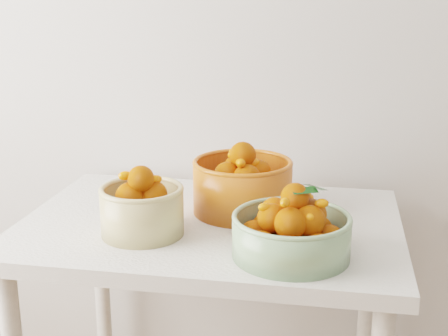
{
  "coord_description": "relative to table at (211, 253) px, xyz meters",
  "views": [
    {
      "loc": [
        -0.09,
        0.07,
        1.34
      ],
      "look_at": [
        -0.35,
        1.52,
        0.92
      ],
      "focal_mm": 50.0,
      "sensor_mm": 36.0,
      "label": 1
    }
  ],
  "objects": [
    {
      "name": "bowl_orange",
      "position": [
        0.07,
        0.08,
        0.17
      ],
      "size": [
        0.29,
        0.29,
        0.2
      ],
      "rotation": [
        0.0,
        0.0,
        -0.07
      ],
      "color": "#D25319",
      "rests_on": "table"
    },
    {
      "name": "bowl_cream",
      "position": [
        -0.15,
        -0.13,
        0.16
      ],
      "size": [
        0.27,
        0.27,
        0.18
      ],
      "rotation": [
        0.0,
        0.0,
        -0.39
      ],
      "color": "tan",
      "rests_on": "table"
    },
    {
      "name": "bowl_green",
      "position": [
        0.23,
        -0.19,
        0.16
      ],
      "size": [
        0.34,
        0.34,
        0.18
      ],
      "rotation": [
        0.0,
        0.0,
        0.3
      ],
      "color": "#83A67A",
      "rests_on": "table"
    },
    {
      "name": "table",
      "position": [
        0.0,
        0.0,
        0.0
      ],
      "size": [
        1.0,
        0.7,
        0.75
      ],
      "color": "silver",
      "rests_on": "ground"
    }
  ]
}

